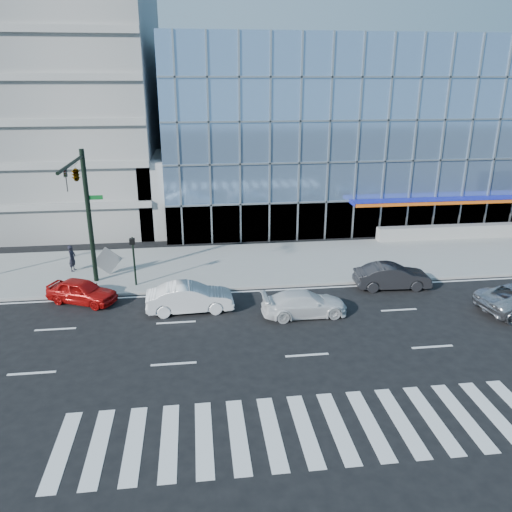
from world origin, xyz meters
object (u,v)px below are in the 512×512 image
at_px(dark_sedan, 392,276).
at_px(pedestrian, 72,258).
at_px(white_suv, 304,304).
at_px(white_sedan, 190,298).
at_px(red_sedan, 82,291).
at_px(tilted_panel, 108,261).
at_px(ped_signal_post, 133,254).
at_px(traffic_signal, 80,189).

relative_size(dark_sedan, pedestrian, 2.60).
distance_m(white_suv, white_sedan, 6.14).
relative_size(red_sedan, tilted_panel, 3.05).
xyz_separation_m(ped_signal_post, pedestrian, (-4.26, 2.98, -1.13)).
bearing_deg(tilted_panel, pedestrian, 145.90).
bearing_deg(dark_sedan, pedestrian, 79.01).
distance_m(ped_signal_post, white_suv, 10.56).
height_order(white_suv, red_sedan, red_sedan).
xyz_separation_m(pedestrian, tilted_panel, (2.36, -0.95, 0.06)).
relative_size(traffic_signal, pedestrian, 4.66).
bearing_deg(white_sedan, dark_sedan, -84.27).
distance_m(white_suv, red_sedan, 12.40).
bearing_deg(dark_sedan, ped_signal_post, 85.93).
distance_m(red_sedan, pedestrian, 5.01).
relative_size(white_sedan, tilted_panel, 3.57).
bearing_deg(red_sedan, white_suv, -80.24).
bearing_deg(pedestrian, red_sedan, -149.97).
height_order(white_sedan, red_sedan, white_sedan).
distance_m(traffic_signal, dark_sedan, 18.62).
relative_size(white_sedan, pedestrian, 2.70).
relative_size(ped_signal_post, pedestrian, 1.75).
relative_size(white_suv, dark_sedan, 1.02).
bearing_deg(pedestrian, ped_signal_post, -112.44).
xyz_separation_m(white_sedan, tilted_panel, (-5.14, 5.65, 0.30)).
height_order(red_sedan, tilted_panel, tilted_panel).
relative_size(dark_sedan, red_sedan, 1.12).
height_order(traffic_signal, white_suv, traffic_signal).
bearing_deg(white_suv, ped_signal_post, 59.83).
xyz_separation_m(traffic_signal, pedestrian, (-1.76, 3.36, -5.16)).
distance_m(ped_signal_post, white_sedan, 5.05).
xyz_separation_m(white_sedan, red_sedan, (-6.00, 1.83, -0.09)).
relative_size(traffic_signal, dark_sedan, 1.79).
height_order(ped_signal_post, white_suv, ped_signal_post).
relative_size(traffic_signal, white_sedan, 1.73).
xyz_separation_m(dark_sedan, pedestrian, (-19.50, 4.93, 0.27)).
bearing_deg(red_sedan, white_sedan, -82.66).
relative_size(white_suv, tilted_panel, 3.49).
bearing_deg(pedestrian, dark_sedan, -91.61).
xyz_separation_m(white_sedan, pedestrian, (-7.50, 6.60, 0.24)).
relative_size(pedestrian, tilted_panel, 1.32).
distance_m(traffic_signal, white_suv, 13.73).
bearing_deg(white_suv, traffic_signal, 66.67).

